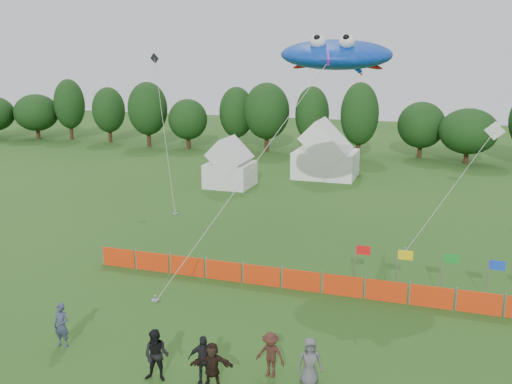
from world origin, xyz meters
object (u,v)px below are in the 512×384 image
(spectator_d, at_px, (203,360))
(spectator_e, at_px, (310,362))
(tent_left, at_px, (230,167))
(spectator_c, at_px, (270,355))
(spectator_b, at_px, (156,356))
(tent_right, at_px, (326,155))
(spectator_a, at_px, (62,325))
(stingray_kite, at_px, (339,55))
(barrier_fence, at_px, (301,280))
(spectator_f, at_px, (212,365))

(spectator_d, relative_size, spectator_e, 1.02)
(tent_left, bearing_deg, spectator_c, -66.44)
(spectator_c, distance_m, spectator_d, 2.36)
(tent_left, height_order, spectator_c, tent_left)
(tent_left, xyz_separation_m, spectator_d, (9.77, -28.30, -0.79))
(spectator_b, bearing_deg, tent_right, 82.97)
(spectator_a, relative_size, spectator_b, 0.94)
(stingray_kite, bearing_deg, spectator_d, -95.01)
(spectator_a, height_order, stingray_kite, stingray_kite)
(barrier_fence, xyz_separation_m, spectator_f, (-0.93, -8.83, 0.30))
(tent_right, height_order, spectator_e, tent_right)
(stingray_kite, bearing_deg, barrier_fence, -91.03)
(spectator_c, bearing_deg, tent_left, 121.47)
(spectator_b, height_order, spectator_f, spectator_b)
(spectator_a, xyz_separation_m, spectator_d, (6.22, -0.63, 0.01))
(tent_right, relative_size, spectator_d, 3.15)
(stingray_kite, bearing_deg, spectator_b, -100.43)
(spectator_a, bearing_deg, spectator_d, -5.97)
(tent_right, xyz_separation_m, spectator_f, (3.14, -34.53, -1.21))
(spectator_d, height_order, stingray_kite, stingray_kite)
(spectator_e, xyz_separation_m, stingray_kite, (-2.10, 15.06, 10.13))
(spectator_c, height_order, spectator_e, spectator_e)
(tent_left, bearing_deg, barrier_fence, -60.47)
(spectator_e, bearing_deg, spectator_f, 178.21)
(tent_right, height_order, spectator_a, tent_right)
(spectator_f, bearing_deg, tent_left, 95.51)
(spectator_e, height_order, stingray_kite, stingray_kite)
(spectator_c, bearing_deg, spectator_a, -168.51)
(barrier_fence, relative_size, spectator_d, 12.23)
(tent_right, bearing_deg, spectator_c, -81.72)
(spectator_a, relative_size, stingray_kite, 0.10)
(tent_left, relative_size, stingray_kite, 0.20)
(tent_right, xyz_separation_m, barrier_fence, (4.07, -25.70, -1.51))
(tent_right, xyz_separation_m, stingray_kite, (4.20, -18.42, 9.00))
(spectator_b, relative_size, spectator_f, 1.18)
(tent_right, height_order, stingray_kite, stingray_kite)
(tent_left, xyz_separation_m, spectator_c, (11.84, -27.15, -0.85))
(spectator_c, height_order, stingray_kite, stingray_kite)
(barrier_fence, height_order, spectator_a, spectator_a)
(spectator_a, bearing_deg, spectator_b, -11.97)
(tent_left, bearing_deg, tent_right, 41.53)
(tent_left, xyz_separation_m, spectator_e, (13.28, -27.29, -0.81))
(spectator_c, distance_m, spectator_f, 2.09)
(barrier_fence, bearing_deg, stingray_kite, 88.97)
(spectator_e, bearing_deg, tent_left, 95.79)
(tent_left, relative_size, spectator_e, 2.15)
(stingray_kite, bearing_deg, spectator_f, -93.77)
(spectator_b, bearing_deg, stingray_kite, 70.60)
(spectator_a, distance_m, stingray_kite, 19.97)
(spectator_f, bearing_deg, spectator_d, 159.30)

